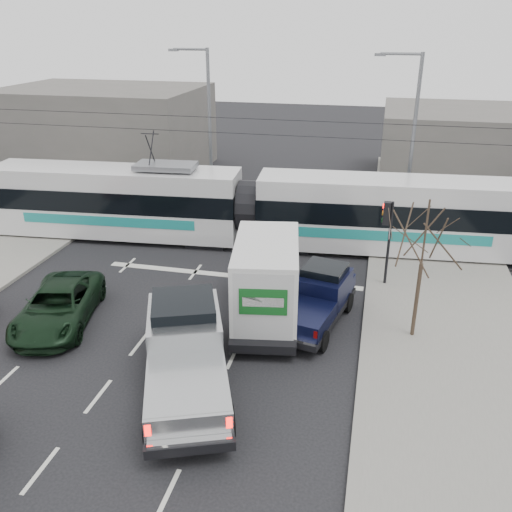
% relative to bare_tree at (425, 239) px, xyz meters
% --- Properties ---
extents(ground, '(120.00, 120.00, 0.00)m').
position_rel_bare_tree_xyz_m(ground, '(-7.60, -2.50, -3.79)').
color(ground, black).
rests_on(ground, ground).
extents(sidewalk_right, '(6.00, 60.00, 0.15)m').
position_rel_bare_tree_xyz_m(sidewalk_right, '(1.40, -2.50, -3.72)').
color(sidewalk_right, gray).
rests_on(sidewalk_right, ground).
extents(rails, '(60.00, 1.60, 0.03)m').
position_rel_bare_tree_xyz_m(rails, '(-7.60, 7.50, -3.78)').
color(rails, '#33302D').
rests_on(rails, ground).
extents(building_left, '(14.00, 10.00, 6.00)m').
position_rel_bare_tree_xyz_m(building_left, '(-21.60, 19.50, -0.79)').
color(building_left, '#66605C').
rests_on(building_left, ground).
extents(building_right, '(12.00, 10.00, 5.00)m').
position_rel_bare_tree_xyz_m(building_right, '(4.40, 21.50, -1.29)').
color(building_right, '#66605C').
rests_on(building_right, ground).
extents(bare_tree, '(2.40, 2.40, 5.00)m').
position_rel_bare_tree_xyz_m(bare_tree, '(0.00, 0.00, 0.00)').
color(bare_tree, '#47382B').
rests_on(bare_tree, ground).
extents(traffic_signal, '(0.44, 0.44, 3.60)m').
position_rel_bare_tree_xyz_m(traffic_signal, '(-1.13, 4.00, -1.05)').
color(traffic_signal, black).
rests_on(traffic_signal, ground).
extents(street_lamp_near, '(2.38, 0.25, 9.00)m').
position_rel_bare_tree_xyz_m(street_lamp_near, '(-0.29, 11.50, 1.32)').
color(street_lamp_near, slate).
rests_on(street_lamp_near, ground).
extents(street_lamp_far, '(2.38, 0.25, 9.00)m').
position_rel_bare_tree_xyz_m(street_lamp_far, '(-11.79, 13.50, 1.32)').
color(street_lamp_far, slate).
rests_on(street_lamp_far, ground).
extents(catenary, '(60.00, 0.20, 7.00)m').
position_rel_bare_tree_xyz_m(catenary, '(-7.60, 7.50, 0.09)').
color(catenary, black).
rests_on(catenary, ground).
extents(tram, '(26.55, 4.73, 5.39)m').
position_rel_bare_tree_xyz_m(tram, '(-7.81, 7.37, -1.88)').
color(tram, silver).
rests_on(tram, ground).
extents(silver_pickup, '(4.50, 7.02, 2.42)m').
position_rel_bare_tree_xyz_m(silver_pickup, '(-6.94, -4.18, -2.59)').
color(silver_pickup, black).
rests_on(silver_pickup, ground).
extents(box_truck, '(3.25, 6.77, 3.25)m').
position_rel_bare_tree_xyz_m(box_truck, '(-5.36, 0.37, -2.19)').
color(box_truck, black).
rests_on(box_truck, ground).
extents(navy_pickup, '(2.71, 5.03, 2.01)m').
position_rel_bare_tree_xyz_m(navy_pickup, '(-3.43, 0.43, -2.80)').
color(navy_pickup, black).
rests_on(navy_pickup, ground).
extents(green_car, '(3.52, 5.58, 1.44)m').
position_rel_bare_tree_xyz_m(green_car, '(-12.76, -1.86, -3.07)').
color(green_car, black).
rests_on(green_car, ground).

